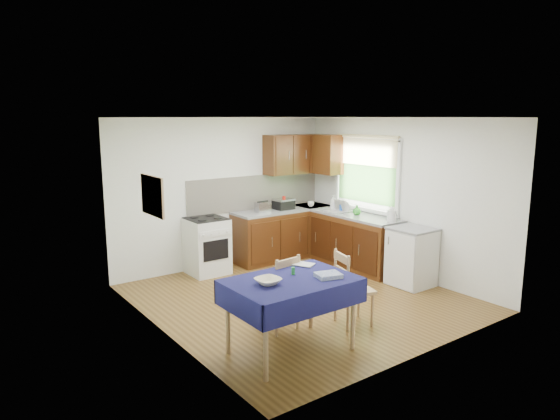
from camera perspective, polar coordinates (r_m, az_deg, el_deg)
floor at (r=7.13m, az=2.29°, el=-10.02°), size 4.20×4.20×0.00m
ceiling at (r=6.67m, az=2.45°, el=10.52°), size 4.00×4.20×0.02m
wall_back at (r=8.51m, az=-6.47°, el=2.01°), size 4.00×0.02×2.50m
wall_front at (r=5.35m, az=16.54°, el=-3.42°), size 4.00×0.02×2.50m
wall_left at (r=5.78m, az=-13.35°, el=-2.23°), size 0.02×4.20×2.50m
wall_right at (r=8.17m, az=13.42°, el=1.44°), size 0.02×4.20×2.50m
base_cabinets at (r=8.75m, az=4.16°, el=-3.18°), size 1.90×2.30×0.86m
worktop_back at (r=8.89m, az=0.42°, el=0.02°), size 1.90×0.60×0.04m
worktop_right at (r=8.45m, az=8.64°, el=-0.65°), size 0.60×1.70×0.04m
worktop_corner at (r=9.29m, az=3.65°, el=0.45°), size 0.60×0.60×0.04m
splashback at (r=8.84m, az=-2.76°, el=2.05°), size 2.70×0.02×0.60m
upper_cabinets at (r=9.06m, az=2.86°, el=6.39°), size 1.20×0.85×0.70m
stove at (r=8.17m, az=-8.36°, el=-4.05°), size 0.60×0.61×0.92m
window at (r=8.56m, az=9.84°, el=4.68°), size 0.04×1.48×1.26m
fridge at (r=7.77m, az=14.81°, el=-5.19°), size 0.58×0.60×0.89m
corkboard at (r=6.00m, az=-14.35°, el=1.58°), size 0.04×0.62×0.47m
dining_table at (r=5.35m, az=1.27°, el=-8.98°), size 1.35×0.91×0.82m
chair_far at (r=5.95m, az=0.05°, el=-9.21°), size 0.45×0.45×0.92m
chair_near at (r=6.16m, az=8.08°, el=-8.61°), size 0.50×0.50×0.92m
toaster at (r=8.57m, az=-2.00°, el=0.35°), size 0.25×0.16×0.19m
sandwich_press at (r=8.83m, az=0.40°, el=0.70°), size 0.32×0.28×0.19m
sauce_bottle at (r=8.75m, az=0.46°, el=0.80°), size 0.06×0.06×0.24m
yellow_packet at (r=9.02m, az=0.52°, el=0.77°), size 0.13×0.11×0.15m
dish_rack at (r=8.67m, az=6.87°, el=-0.02°), size 0.46×0.35×0.22m
kettle at (r=7.96m, az=12.65°, el=-0.55°), size 0.14×0.14×0.24m
cup at (r=9.11m, az=3.55°, el=0.69°), size 0.15×0.15×0.09m
soap_bottle_a at (r=8.78m, az=6.07°, el=0.83°), size 0.14×0.14×0.26m
soap_bottle_b at (r=8.67m, az=7.11°, el=0.44°), size 0.12×0.12×0.19m
soap_bottle_c at (r=8.40m, az=8.78°, el=0.01°), size 0.18×0.18×0.17m
plate_bowl at (r=5.16m, az=-1.38°, el=-8.13°), size 0.27×0.27×0.06m
book at (r=5.73m, az=2.34°, el=-6.46°), size 0.26×0.29×0.02m
spice_jar at (r=5.46m, az=1.51°, el=-6.97°), size 0.04×0.04×0.08m
tea_towel at (r=5.39m, az=5.53°, el=-7.43°), size 0.30×0.26×0.05m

